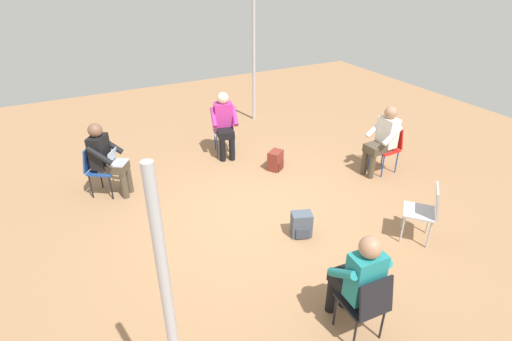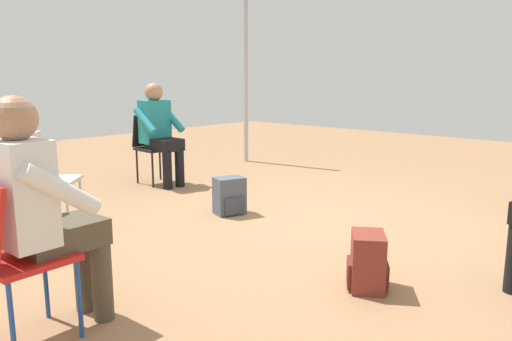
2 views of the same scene
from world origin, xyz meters
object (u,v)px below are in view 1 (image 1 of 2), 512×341
(chair_southwest, at_px, (426,209))
(chair_northeast, at_px, (98,166))
(chair_south, at_px, (388,145))
(backpack_by_empty_chair, at_px, (275,161))
(chair_west, at_px, (366,302))
(person_with_laptop, at_px, (106,156))
(person_in_white, at_px, (383,137))
(person_in_magenta, at_px, (224,122))
(person_in_teal, at_px, (358,276))
(chair_east, at_px, (224,128))
(backpack_near_laptop_user, at_px, (301,226))

(chair_southwest, relative_size, chair_northeast, 1.00)
(chair_south, distance_m, backpack_by_empty_chair, 2.04)
(chair_west, xyz_separation_m, chair_southwest, (0.89, -1.81, 0.00))
(person_with_laptop, bearing_deg, chair_south, 106.75)
(chair_northeast, relative_size, person_in_white, 0.69)
(chair_west, height_order, person_in_white, person_in_white)
(person_in_magenta, height_order, person_in_teal, same)
(chair_southwest, xyz_separation_m, backpack_by_empty_chair, (2.71, 0.75, -0.34))
(chair_southwest, xyz_separation_m, chair_northeast, (3.31, 3.71, 0.00))
(chair_east, relative_size, person_in_magenta, 0.69)
(person_in_white, xyz_separation_m, backpack_near_laptop_user, (-0.90, 2.26, -0.54))
(chair_south, distance_m, chair_northeast, 4.97)
(chair_east, relative_size, person_in_white, 0.69)
(chair_southwest, distance_m, person_with_laptop, 4.81)
(person_in_teal, distance_m, backpack_near_laptop_user, 1.69)
(person_in_magenta, bearing_deg, chair_west, 99.43)
(backpack_near_laptop_user, bearing_deg, chair_east, -2.69)
(chair_east, xyz_separation_m, person_in_white, (-2.12, -2.12, 0.20))
(person_in_white, relative_size, person_in_magenta, 1.00)
(chair_east, distance_m, person_in_teal, 4.61)
(person_in_white, distance_m, backpack_by_empty_chair, 1.94)
(person_with_laptop, height_order, backpack_near_laptop_user, person_with_laptop)
(person_in_white, height_order, backpack_near_laptop_user, person_in_white)
(person_in_white, relative_size, backpack_near_laptop_user, 3.44)
(backpack_near_laptop_user, bearing_deg, chair_southwest, -120.69)
(chair_east, relative_size, backpack_by_empty_chair, 2.36)
(chair_northeast, relative_size, person_in_teal, 0.69)
(chair_northeast, bearing_deg, backpack_by_empty_chair, 112.96)
(person_in_white, xyz_separation_m, person_in_magenta, (1.95, 2.16, 0.00))
(person_in_white, height_order, person_in_magenta, same)
(chair_south, relative_size, person_with_laptop, 0.69)
(person_with_laptop, distance_m, person_in_white, 4.65)
(chair_west, height_order, chair_northeast, same)
(chair_south, xyz_separation_m, person_in_teal, (-2.47, 2.81, 0.20))
(chair_east, height_order, chair_west, same)
(chair_south, bearing_deg, person_in_teal, 129.49)
(backpack_by_empty_chair, bearing_deg, person_in_teal, 163.04)
(chair_east, bearing_deg, chair_southwest, 123.81)
(chair_east, relative_size, chair_northeast, 1.00)
(chair_west, relative_size, person_in_teal, 0.69)
(chair_west, relative_size, backpack_by_empty_chair, 2.36)
(chair_northeast, height_order, person_in_teal, person_in_teal)
(person_in_teal, bearing_deg, chair_northeast, 118.46)
(chair_east, distance_m, chair_southwest, 4.06)
(chair_southwest, bearing_deg, person_in_teal, 159.62)
(chair_east, relative_size, backpack_near_laptop_user, 2.36)
(person_in_magenta, xyz_separation_m, backpack_by_empty_chair, (-0.99, -0.56, -0.54))
(chair_southwest, height_order, person_in_white, person_in_white)
(person_with_laptop, xyz_separation_m, person_in_magenta, (0.48, -2.25, 0.00))
(person_with_laptop, bearing_deg, chair_southwest, 82.50)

